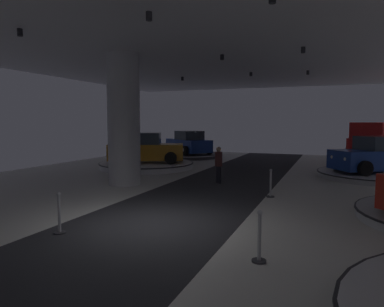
{
  "coord_description": "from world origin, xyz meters",
  "views": [
    {
      "loc": [
        4.32,
        -8.07,
        2.66
      ],
      "look_at": [
        -0.86,
        5.06,
        1.4
      ],
      "focal_mm": 33.19,
      "sensor_mm": 36.0,
      "label": 1
    }
  ],
  "objects_px": {
    "column_left": "(124,120)",
    "display_car_far_right": "(378,156)",
    "display_car_deep_left": "(188,143)",
    "display_platform_far_right": "(376,175)",
    "display_platform_deep_right": "(382,161)",
    "pickup_truck_deep_right": "(380,144)",
    "display_platform_deep_left": "(188,155)",
    "display_car_far_left": "(146,149)",
    "visitor_walking_near": "(219,163)",
    "display_platform_far_left": "(147,165)"
  },
  "relations": [
    {
      "from": "display_car_far_left",
      "to": "visitor_walking_near",
      "type": "xyz_separation_m",
      "value": [
        5.4,
        -3.32,
        -0.19
      ]
    },
    {
      "from": "column_left",
      "to": "display_car_far_right",
      "type": "relative_size",
      "value": 1.23
    },
    {
      "from": "display_platform_deep_right",
      "to": "display_car_far_right",
      "type": "distance_m",
      "value": 6.37
    },
    {
      "from": "column_left",
      "to": "display_platform_far_right",
      "type": "bearing_deg",
      "value": 30.21
    },
    {
      "from": "column_left",
      "to": "display_platform_deep_left",
      "type": "xyz_separation_m",
      "value": [
        -1.93,
        11.94,
        -2.59
      ]
    },
    {
      "from": "display_platform_far_left",
      "to": "pickup_truck_deep_right",
      "type": "bearing_deg",
      "value": 28.26
    },
    {
      "from": "display_platform_deep_right",
      "to": "display_car_far_right",
      "type": "height_order",
      "value": "display_car_far_right"
    },
    {
      "from": "column_left",
      "to": "display_platform_far_left",
      "type": "height_order",
      "value": "column_left"
    },
    {
      "from": "display_car_deep_left",
      "to": "display_platform_far_right",
      "type": "bearing_deg",
      "value": -26.27
    },
    {
      "from": "display_car_far_right",
      "to": "pickup_truck_deep_right",
      "type": "bearing_deg",
      "value": 82.64
    },
    {
      "from": "column_left",
      "to": "visitor_walking_near",
      "type": "height_order",
      "value": "column_left"
    },
    {
      "from": "display_platform_far_right",
      "to": "display_platform_deep_left",
      "type": "relative_size",
      "value": 1.04
    },
    {
      "from": "display_car_deep_left",
      "to": "visitor_walking_near",
      "type": "bearing_deg",
      "value": -61.44
    },
    {
      "from": "display_car_far_right",
      "to": "display_car_far_left",
      "type": "bearing_deg",
      "value": -175.73
    },
    {
      "from": "display_platform_far_left",
      "to": "visitor_walking_near",
      "type": "distance_m",
      "value": 6.37
    },
    {
      "from": "display_car_far_left",
      "to": "column_left",
      "type": "bearing_deg",
      "value": -70.76
    },
    {
      "from": "visitor_walking_near",
      "to": "display_car_far_right",
      "type": "bearing_deg",
      "value": 32.59
    },
    {
      "from": "display_platform_far_left",
      "to": "visitor_walking_near",
      "type": "xyz_separation_m",
      "value": [
        5.37,
        -3.33,
        0.72
      ]
    },
    {
      "from": "column_left",
      "to": "display_platform_deep_left",
      "type": "bearing_deg",
      "value": 99.17
    },
    {
      "from": "display_platform_far_right",
      "to": "display_car_deep_left",
      "type": "distance_m",
      "value": 13.54
    },
    {
      "from": "display_car_far_left",
      "to": "display_car_deep_left",
      "type": "distance_m",
      "value": 6.86
    },
    {
      "from": "pickup_truck_deep_right",
      "to": "display_platform_far_right",
      "type": "bearing_deg",
      "value": -97.58
    },
    {
      "from": "display_platform_deep_left",
      "to": "display_platform_far_left",
      "type": "bearing_deg",
      "value": -88.42
    },
    {
      "from": "display_platform_deep_right",
      "to": "display_platform_deep_left",
      "type": "relative_size",
      "value": 1.09
    },
    {
      "from": "column_left",
      "to": "display_platform_far_right",
      "type": "relative_size",
      "value": 1.02
    },
    {
      "from": "display_car_far_left",
      "to": "display_platform_far_right",
      "type": "relative_size",
      "value": 0.85
    },
    {
      "from": "display_platform_deep_right",
      "to": "display_platform_far_right",
      "type": "relative_size",
      "value": 1.05
    },
    {
      "from": "visitor_walking_near",
      "to": "display_platform_deep_right",
      "type": "bearing_deg",
      "value": 54.31
    },
    {
      "from": "display_platform_far_right",
      "to": "display_car_far_right",
      "type": "bearing_deg",
      "value": 33.96
    },
    {
      "from": "column_left",
      "to": "display_platform_far_left",
      "type": "relative_size",
      "value": 1.02
    },
    {
      "from": "column_left",
      "to": "display_platform_deep_right",
      "type": "xyz_separation_m",
      "value": [
        11.15,
        12.21,
        -2.57
      ]
    },
    {
      "from": "column_left",
      "to": "display_platform_deep_right",
      "type": "relative_size",
      "value": 0.97
    },
    {
      "from": "display_platform_far_right",
      "to": "display_car_far_right",
      "type": "xyz_separation_m",
      "value": [
        0.03,
        0.02,
        0.89
      ]
    },
    {
      "from": "display_platform_deep_left",
      "to": "display_car_deep_left",
      "type": "xyz_separation_m",
      "value": [
        0.02,
        -0.02,
        0.89
      ]
    },
    {
      "from": "pickup_truck_deep_right",
      "to": "display_car_deep_left",
      "type": "relative_size",
      "value": 1.29
    },
    {
      "from": "display_platform_deep_right",
      "to": "display_car_deep_left",
      "type": "relative_size",
      "value": 1.3
    },
    {
      "from": "display_car_far_right",
      "to": "display_car_deep_left",
      "type": "distance_m",
      "value": 13.52
    },
    {
      "from": "column_left",
      "to": "display_car_far_left",
      "type": "distance_m",
      "value": 5.61
    },
    {
      "from": "pickup_truck_deep_right",
      "to": "display_platform_deep_left",
      "type": "bearing_deg",
      "value": 179.93
    },
    {
      "from": "display_platform_far_left",
      "to": "display_car_far_left",
      "type": "distance_m",
      "value": 0.91
    },
    {
      "from": "display_platform_deep_right",
      "to": "display_platform_far_left",
      "type": "height_order",
      "value": "display_platform_far_left"
    },
    {
      "from": "display_car_far_left",
      "to": "display_car_far_right",
      "type": "xyz_separation_m",
      "value": [
        12.0,
        0.9,
        -0.06
      ]
    },
    {
      "from": "display_car_far_right",
      "to": "display_car_deep_left",
      "type": "bearing_deg",
      "value": 153.84
    },
    {
      "from": "display_platform_deep_left",
      "to": "visitor_walking_near",
      "type": "height_order",
      "value": "visitor_walking_near"
    },
    {
      "from": "pickup_truck_deep_right",
      "to": "display_platform_far_right",
      "type": "distance_m",
      "value": 6.14
    },
    {
      "from": "display_platform_deep_right",
      "to": "display_car_far_left",
      "type": "distance_m",
      "value": 14.79
    },
    {
      "from": "display_platform_deep_left",
      "to": "visitor_walking_near",
      "type": "relative_size",
      "value": 3.27
    },
    {
      "from": "display_platform_far_left",
      "to": "display_platform_deep_right",
      "type": "bearing_deg",
      "value": 28.95
    },
    {
      "from": "column_left",
      "to": "display_platform_deep_left",
      "type": "distance_m",
      "value": 12.37
    },
    {
      "from": "pickup_truck_deep_right",
      "to": "display_car_far_right",
      "type": "relative_size",
      "value": 1.26
    }
  ]
}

